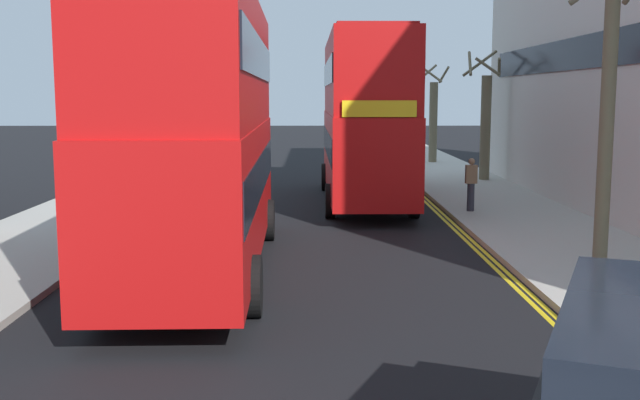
% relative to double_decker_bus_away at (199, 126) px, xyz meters
% --- Properties ---
extents(sidewalk_right, '(4.00, 80.00, 0.14)m').
position_rel_double_decker_bus_away_xyz_m(sidewalk_right, '(8.44, 2.80, -2.96)').
color(sidewalk_right, '#ADA89E').
rests_on(sidewalk_right, ground).
extents(sidewalk_left, '(4.00, 80.00, 0.14)m').
position_rel_double_decker_bus_away_xyz_m(sidewalk_left, '(-4.56, 2.80, -2.96)').
color(sidewalk_left, '#ADA89E').
rests_on(sidewalk_left, ground).
extents(kerb_line_outer, '(0.10, 56.00, 0.01)m').
position_rel_double_decker_bus_away_xyz_m(kerb_line_outer, '(6.34, 0.80, -3.03)').
color(kerb_line_outer, yellow).
rests_on(kerb_line_outer, ground).
extents(kerb_line_inner, '(0.10, 56.00, 0.01)m').
position_rel_double_decker_bus_away_xyz_m(kerb_line_inner, '(6.18, 0.80, -3.03)').
color(kerb_line_inner, yellow).
rests_on(kerb_line_inner, ground).
extents(double_decker_bus_away, '(2.96, 10.85, 5.64)m').
position_rel_double_decker_bus_away_xyz_m(double_decker_bus_away, '(0.00, 0.00, 0.00)').
color(double_decker_bus_away, '#B20F0F').
rests_on(double_decker_bus_away, ground).
extents(double_decker_bus_oncoming, '(2.85, 10.83, 5.64)m').
position_rel_double_decker_bus_away_xyz_m(double_decker_bus_oncoming, '(4.06, 10.19, 0.00)').
color(double_decker_bus_oncoming, '#B20F0F').
rests_on(double_decker_bus_oncoming, ground).
extents(pedestrian_far, '(0.34, 0.22, 1.62)m').
position_rel_double_decker_bus_away_xyz_m(pedestrian_far, '(7.13, 7.29, -2.04)').
color(pedestrian_far, '#2D2D38').
rests_on(pedestrian_far, sidewalk_right).
extents(street_tree_near, '(1.72, 1.87, 6.49)m').
position_rel_double_decker_bus_away_xyz_m(street_tree_near, '(8.21, -0.35, 0.37)').
color(street_tree_near, '#6B6047').
rests_on(street_tree_near, sidewalk_right).
extents(street_tree_mid, '(1.56, 1.59, 5.41)m').
position_rel_double_decker_bus_away_xyz_m(street_tree_mid, '(9.49, 16.04, -0.48)').
color(street_tree_mid, '#6B6047').
rests_on(street_tree_mid, sidewalk_right).
extents(street_tree_far, '(1.69, 1.83, 5.16)m').
position_rel_double_decker_bus_away_xyz_m(street_tree_far, '(8.66, 24.52, -0.61)').
color(street_tree_far, '#6B6047').
rests_on(street_tree_far, sidewalk_right).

